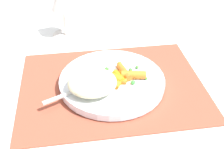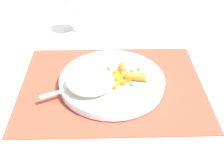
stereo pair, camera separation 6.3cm
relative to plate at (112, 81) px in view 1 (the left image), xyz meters
The scene contains 7 objects.
ground_plane 0.01m from the plate, ahead, with size 2.40×2.40×0.00m, color white.
placemat 0.01m from the plate, ahead, with size 0.42×0.31×0.01m, color #9E4733.
plate is the anchor object (origin of this frame).
rice_mound 0.06m from the plate, 144.37° to the right, with size 0.10×0.10×0.04m, color beige.
carrot_portion 0.03m from the plate, 10.07° to the right, with size 0.10×0.09×0.02m.
pea_scatter 0.03m from the plate, 15.21° to the left, with size 0.09×0.07×0.01m.
fork 0.04m from the plate, 156.12° to the right, with size 0.19×0.09×0.01m.
Camera 1 is at (-0.08, -0.51, 0.42)m, focal length 46.09 mm.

